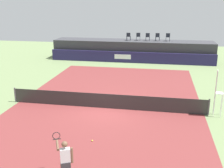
{
  "coord_description": "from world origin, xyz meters",
  "views": [
    {
      "loc": [
        3.28,
        -15.9,
        6.53
      ],
      "look_at": [
        0.02,
        2.0,
        1.0
      ],
      "focal_mm": 44.06,
      "sensor_mm": 36.0,
      "label": 1
    }
  ],
  "objects_px": {
    "spectator_chair_far_left": "(129,36)",
    "spectator_chair_left": "(138,36)",
    "spectator_chair_far_right": "(168,37)",
    "net_post_far": "(209,107)",
    "tennis_ball": "(92,141)",
    "spectator_chair_center": "(148,37)",
    "net_post_near": "(15,95)",
    "spectator_chair_right": "(158,37)",
    "tennis_player": "(65,161)",
    "umpire_chair": "(217,90)"
  },
  "relations": [
    {
      "from": "spectator_chair_far_left",
      "to": "spectator_chair_left",
      "type": "relative_size",
      "value": 1.0
    },
    {
      "from": "spectator_chair_far_right",
      "to": "net_post_far",
      "type": "height_order",
      "value": "spectator_chair_far_right"
    },
    {
      "from": "spectator_chair_far_right",
      "to": "tennis_ball",
      "type": "bearing_deg",
      "value": -100.59
    },
    {
      "from": "spectator_chair_center",
      "to": "tennis_ball",
      "type": "relative_size",
      "value": 13.06
    },
    {
      "from": "spectator_chair_far_left",
      "to": "net_post_near",
      "type": "distance_m",
      "value": 16.31
    },
    {
      "from": "spectator_chair_right",
      "to": "tennis_ball",
      "type": "height_order",
      "value": "spectator_chair_right"
    },
    {
      "from": "spectator_chair_left",
      "to": "tennis_player",
      "type": "distance_m",
      "value": 22.99
    },
    {
      "from": "net_post_near",
      "to": "spectator_chair_center",
      "type": "bearing_deg",
      "value": 62.58
    },
    {
      "from": "spectator_chair_left",
      "to": "net_post_far",
      "type": "bearing_deg",
      "value": -69.92
    },
    {
      "from": "spectator_chair_right",
      "to": "tennis_player",
      "type": "bearing_deg",
      "value": -96.73
    },
    {
      "from": "spectator_chair_far_left",
      "to": "spectator_chair_right",
      "type": "bearing_deg",
      "value": 4.06
    },
    {
      "from": "spectator_chair_far_right",
      "to": "tennis_ball",
      "type": "distance_m",
      "value": 20.29
    },
    {
      "from": "spectator_chair_far_left",
      "to": "spectator_chair_far_right",
      "type": "bearing_deg",
      "value": 4.21
    },
    {
      "from": "umpire_chair",
      "to": "tennis_ball",
      "type": "height_order",
      "value": "umpire_chair"
    },
    {
      "from": "umpire_chair",
      "to": "spectator_chair_right",
      "type": "bearing_deg",
      "value": 103.98
    },
    {
      "from": "spectator_chair_far_left",
      "to": "spectator_chair_left",
      "type": "height_order",
      "value": "same"
    },
    {
      "from": "spectator_chair_right",
      "to": "spectator_chair_far_right",
      "type": "distance_m",
      "value": 1.14
    },
    {
      "from": "tennis_ball",
      "to": "spectator_chair_left",
      "type": "bearing_deg",
      "value": 88.79
    },
    {
      "from": "spectator_chair_right",
      "to": "umpire_chair",
      "type": "xyz_separation_m",
      "value": [
        3.82,
        -15.33,
        -1.11
      ]
    },
    {
      "from": "spectator_chair_center",
      "to": "spectator_chair_right",
      "type": "bearing_deg",
      "value": 8.63
    },
    {
      "from": "spectator_chair_far_right",
      "to": "net_post_near",
      "type": "distance_m",
      "value": 18.57
    },
    {
      "from": "tennis_ball",
      "to": "spectator_chair_far_left",
      "type": "bearing_deg",
      "value": 91.97
    },
    {
      "from": "spectator_chair_far_left",
      "to": "net_post_near",
      "type": "relative_size",
      "value": 0.89
    },
    {
      "from": "spectator_chair_left",
      "to": "spectator_chair_center",
      "type": "relative_size",
      "value": 1.0
    },
    {
      "from": "spectator_chair_center",
      "to": "spectator_chair_far_left",
      "type": "bearing_deg",
      "value": -178.27
    },
    {
      "from": "umpire_chair",
      "to": "tennis_ball",
      "type": "distance_m",
      "value": 7.88
    },
    {
      "from": "net_post_far",
      "to": "tennis_player",
      "type": "distance_m",
      "value": 9.81
    },
    {
      "from": "spectator_chair_right",
      "to": "net_post_far",
      "type": "relative_size",
      "value": 0.89
    },
    {
      "from": "spectator_chair_far_right",
      "to": "tennis_player",
      "type": "bearing_deg",
      "value": -99.47
    },
    {
      "from": "net_post_near",
      "to": "spectator_chair_far_left",
      "type": "bearing_deg",
      "value": 69.24
    },
    {
      "from": "spectator_chair_far_right",
      "to": "umpire_chair",
      "type": "bearing_deg",
      "value": -80.13
    },
    {
      "from": "spectator_chair_center",
      "to": "net_post_near",
      "type": "xyz_separation_m",
      "value": [
        -7.88,
        -15.18,
        -2.19
      ]
    },
    {
      "from": "spectator_chair_left",
      "to": "tennis_ball",
      "type": "bearing_deg",
      "value": -91.21
    },
    {
      "from": "spectator_chair_right",
      "to": "tennis_ball",
      "type": "distance_m",
      "value": 20.03
    },
    {
      "from": "spectator_chair_center",
      "to": "spectator_chair_right",
      "type": "xyz_separation_m",
      "value": [
        1.09,
        0.16,
        0.0
      ]
    },
    {
      "from": "spectator_chair_far_left",
      "to": "net_post_far",
      "type": "distance_m",
      "value": 16.67
    },
    {
      "from": "spectator_chair_far_right",
      "to": "net_post_far",
      "type": "bearing_deg",
      "value": -81.5
    },
    {
      "from": "spectator_chair_center",
      "to": "umpire_chair",
      "type": "distance_m",
      "value": 15.98
    },
    {
      "from": "spectator_chair_left",
      "to": "umpire_chair",
      "type": "bearing_deg",
      "value": -68.67
    },
    {
      "from": "net_post_far",
      "to": "tennis_ball",
      "type": "relative_size",
      "value": 14.71
    },
    {
      "from": "spectator_chair_right",
      "to": "spectator_chair_far_left",
      "type": "bearing_deg",
      "value": -175.94
    },
    {
      "from": "spectator_chair_center",
      "to": "umpire_chair",
      "type": "height_order",
      "value": "spectator_chair_center"
    },
    {
      "from": "umpire_chair",
      "to": "spectator_chair_center",
      "type": "bearing_deg",
      "value": 107.91
    },
    {
      "from": "spectator_chair_center",
      "to": "net_post_far",
      "type": "xyz_separation_m",
      "value": [
        4.52,
        -15.18,
        -2.19
      ]
    },
    {
      "from": "spectator_chair_far_left",
      "to": "spectator_chair_center",
      "type": "xyz_separation_m",
      "value": [
        2.15,
        0.06,
        0.0
      ]
    },
    {
      "from": "spectator_chair_left",
      "to": "net_post_near",
      "type": "relative_size",
      "value": 0.89
    },
    {
      "from": "spectator_chair_far_left",
      "to": "umpire_chair",
      "type": "bearing_deg",
      "value": -64.98
    },
    {
      "from": "spectator_chair_right",
      "to": "umpire_chair",
      "type": "height_order",
      "value": "spectator_chair_right"
    },
    {
      "from": "spectator_chair_center",
      "to": "net_post_far",
      "type": "bearing_deg",
      "value": -73.4
    },
    {
      "from": "spectator_chair_right",
      "to": "net_post_near",
      "type": "bearing_deg",
      "value": -120.29
    }
  ]
}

